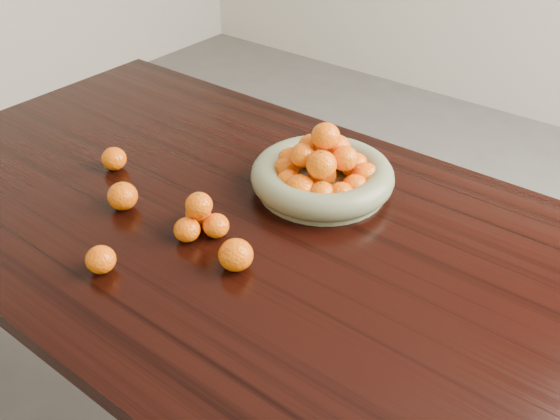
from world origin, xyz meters
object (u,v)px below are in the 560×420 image
Objects in this scene: orange_pyramid at (200,218)px; loose_orange_0 at (123,196)px; fruit_bowl at (322,173)px; dining_table at (275,264)px.

orange_pyramid reaches higher than loose_orange_0.
orange_pyramid is at bearing -109.07° from fruit_bowl.
dining_table is 17.34× the size of orange_pyramid.
fruit_bowl is 0.45m from loose_orange_0.
fruit_bowl is 4.91× the size of loose_orange_0.
fruit_bowl is at bearing 94.80° from dining_table.
dining_table is 29.59× the size of loose_orange_0.
dining_table is 6.02× the size of fruit_bowl.
fruit_bowl is at bearing 47.76° from loose_orange_0.
orange_pyramid is (-0.10, -0.30, -0.01)m from fruit_bowl.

